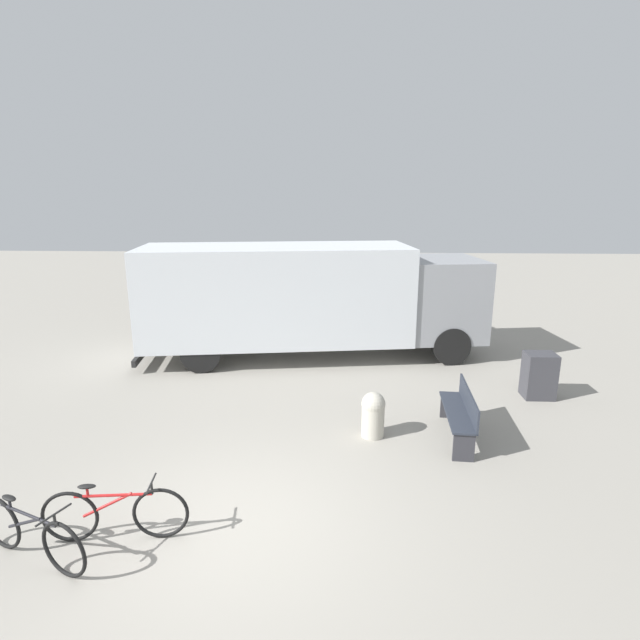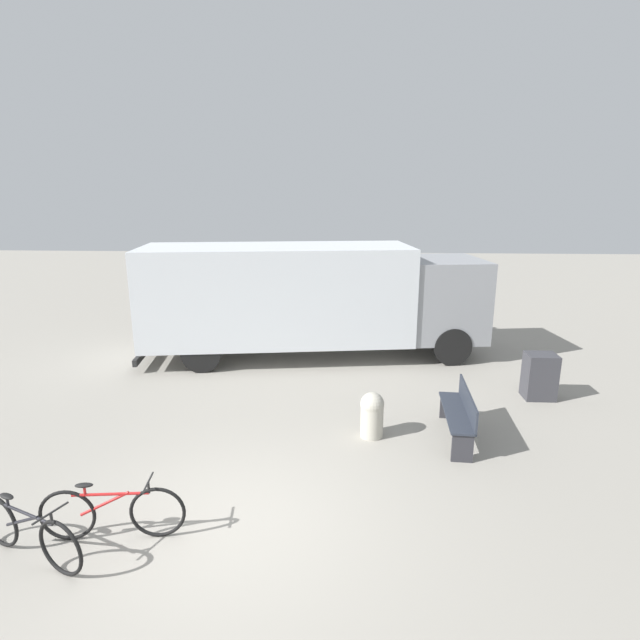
% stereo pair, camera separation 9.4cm
% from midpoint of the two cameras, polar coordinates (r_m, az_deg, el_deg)
% --- Properties ---
extents(ground_plane, '(60.00, 60.00, 0.00)m').
position_cam_midpoint_polar(ground_plane, '(7.08, -9.99, -22.20)').
color(ground_plane, gray).
extents(delivery_truck, '(8.91, 3.40, 2.89)m').
position_cam_midpoint_polar(delivery_truck, '(12.81, -1.51, 2.85)').
color(delivery_truck, silver).
rests_on(delivery_truck, ground).
extents(park_bench, '(0.51, 1.73, 0.89)m').
position_cam_midpoint_polar(park_bench, '(9.12, 15.54, -10.02)').
color(park_bench, '#282D38').
rests_on(park_bench, ground).
extents(bicycle_near, '(1.66, 0.75, 0.78)m').
position_cam_midpoint_polar(bicycle_near, '(7.13, -30.51, -20.30)').
color(bicycle_near, black).
rests_on(bicycle_near, ground).
extents(bicycle_middle, '(1.78, 0.44, 0.78)m').
position_cam_midpoint_polar(bicycle_middle, '(7.05, -22.75, -19.71)').
color(bicycle_middle, black).
rests_on(bicycle_middle, ground).
extents(bollard_near_bench, '(0.42, 0.42, 0.82)m').
position_cam_midpoint_polar(bollard_near_bench, '(8.94, 5.79, -10.54)').
color(bollard_near_bench, '#B2AD9E').
rests_on(bollard_near_bench, ground).
extents(utility_box, '(0.61, 0.50, 0.96)m').
position_cam_midpoint_polar(utility_box, '(11.40, 23.53, -5.83)').
color(utility_box, '#38383D').
rests_on(utility_box, ground).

